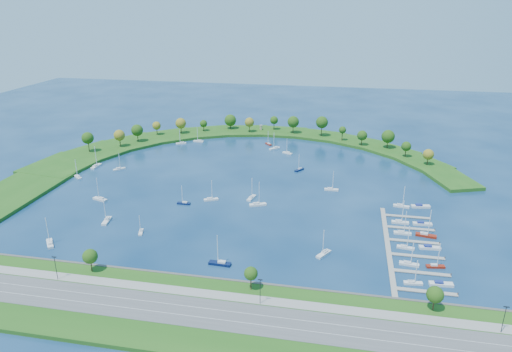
% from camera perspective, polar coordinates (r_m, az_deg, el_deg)
% --- Properties ---
extents(ground, '(700.00, 700.00, 0.00)m').
position_cam_1_polar(ground, '(277.23, -1.21, -1.06)').
color(ground, '#082548').
rests_on(ground, ground).
extents(south_shoreline, '(420.00, 43.10, 11.60)m').
position_cam_1_polar(south_shoreline, '(173.10, -10.18, -15.73)').
color(south_shoreline, '#1D5115').
rests_on(south_shoreline, ground).
extents(breakwater, '(286.74, 247.64, 2.00)m').
position_cam_1_polar(breakwater, '(332.84, -7.25, 2.74)').
color(breakwater, '#1D5115').
rests_on(breakwater, ground).
extents(breakwater_trees, '(240.44, 92.76, 16.03)m').
position_cam_1_polar(breakwater_trees, '(358.99, -0.24, 5.84)').
color(breakwater_trees, '#382314').
rests_on(breakwater_trees, breakwater).
extents(harbor_tower, '(2.60, 2.60, 3.99)m').
position_cam_1_polar(harbor_tower, '(388.54, 0.62, 6.00)').
color(harbor_tower, gray).
rests_on(harbor_tower, breakwater).
extents(dock_system, '(24.28, 82.00, 1.60)m').
position_cam_1_polar(dock_system, '(218.38, 17.82, -8.38)').
color(dock_system, gray).
rests_on(dock_system, ground).
extents(moored_boat_0, '(7.45, 8.52, 13.06)m').
position_cam_1_polar(moored_boat_0, '(230.22, -24.01, -7.52)').
color(moored_boat_0, silver).
rests_on(moored_boat_0, ground).
extents(moored_boat_1, '(8.07, 5.06, 11.51)m').
position_cam_1_polar(moored_boat_1, '(360.67, -9.20, 4.04)').
color(moored_boat_1, silver).
rests_on(moored_boat_1, ground).
extents(moored_boat_2, '(6.32, 8.40, 12.33)m').
position_cam_1_polar(moored_boat_2, '(204.93, 8.32, -9.37)').
color(moored_boat_2, silver).
rests_on(moored_boat_2, ground).
extents(moored_boat_3, '(9.39, 5.99, 13.41)m').
position_cam_1_polar(moored_boat_3, '(248.79, 0.21, -3.46)').
color(moored_boat_3, silver).
rests_on(moored_boat_3, ground).
extents(moored_boat_4, '(6.92, 7.07, 11.37)m').
position_cam_1_polar(moored_boat_4, '(313.98, -16.46, 0.89)').
color(moored_boat_4, silver).
rests_on(moored_boat_4, ground).
extents(moored_boat_5, '(9.15, 5.04, 12.96)m').
position_cam_1_polar(moored_boat_5, '(269.52, -18.62, -2.65)').
color(moored_boat_5, silver).
rests_on(moored_boat_5, ground).
extents(moored_boat_6, '(7.21, 2.09, 10.56)m').
position_cam_1_polar(moored_boat_6, '(253.65, -8.88, -3.26)').
color(moored_boat_6, '#09153B').
rests_on(moored_boat_6, ground).
extents(moored_boat_7, '(8.28, 2.87, 11.95)m').
position_cam_1_polar(moored_boat_7, '(364.29, -7.07, 4.32)').
color(moored_boat_7, silver).
rests_on(moored_boat_7, ground).
extents(moored_boat_8, '(9.42, 3.06, 13.68)m').
position_cam_1_polar(moored_boat_8, '(196.62, -4.45, -10.58)').
color(moored_boat_8, '#09153B').
rests_on(moored_boat_8, ground).
extents(moored_boat_9, '(4.09, 8.57, 12.15)m').
position_cam_1_polar(moored_boat_9, '(257.15, -0.56, -2.64)').
color(moored_boat_9, silver).
rests_on(moored_boat_9, ground).
extents(moored_boat_10, '(6.20, 6.70, 10.50)m').
position_cam_1_polar(moored_boat_10, '(354.60, 1.55, 4.01)').
color(moored_boat_10, maroon).
rests_on(moored_boat_10, ground).
extents(moored_boat_11, '(7.62, 6.77, 11.75)m').
position_cam_1_polar(moored_boat_11, '(307.85, -21.06, -0.06)').
color(moored_boat_11, silver).
rests_on(moored_boat_11, ground).
extents(moored_boat_12, '(8.14, 5.45, 11.70)m').
position_cam_1_polar(moored_boat_12, '(256.45, -5.57, -2.81)').
color(moored_boat_12, silver).
rests_on(moored_boat_12, ground).
extents(moored_boat_13, '(3.93, 9.24, 13.17)m').
position_cam_1_polar(moored_boat_13, '(242.81, -17.88, -5.18)').
color(moored_boat_13, silver).
rests_on(moored_boat_13, ground).
extents(moored_boat_14, '(3.59, 6.54, 9.27)m').
position_cam_1_polar(moored_boat_14, '(227.39, -13.97, -6.61)').
color(moored_boat_14, silver).
rests_on(moored_boat_14, ground).
extents(moored_boat_15, '(7.75, 5.27, 11.16)m').
position_cam_1_polar(moored_boat_15, '(333.77, 3.89, 2.89)').
color(moored_boat_15, silver).
rests_on(moored_boat_15, ground).
extents(moored_boat_16, '(8.10, 2.45, 11.83)m').
position_cam_1_polar(moored_boat_16, '(272.01, 9.24, -1.58)').
color(moored_boat_16, silver).
rests_on(moored_boat_16, ground).
extents(moored_boat_17, '(3.25, 9.71, 14.06)m').
position_cam_1_polar(moored_boat_17, '(323.54, -19.06, 1.20)').
color(moored_boat_17, silver).
rests_on(moored_boat_17, ground).
extents(moored_boat_18, '(5.88, 7.61, 11.24)m').
position_cam_1_polar(moored_boat_18, '(301.22, 5.35, 0.84)').
color(moored_boat_18, '#09153B').
rests_on(moored_boat_18, ground).
extents(moored_boat_19, '(7.68, 7.88, 12.64)m').
position_cam_1_polar(moored_boat_19, '(343.89, 2.31, 3.47)').
color(moored_boat_19, silver).
rests_on(moored_boat_19, ground).
extents(docked_boat_0, '(7.34, 2.70, 10.55)m').
position_cam_1_polar(docked_boat_0, '(194.04, 18.74, -12.25)').
color(docked_boat_0, silver).
rests_on(docked_boat_0, ground).
extents(docked_boat_1, '(9.25, 3.27, 1.85)m').
position_cam_1_polar(docked_boat_1, '(197.00, 21.76, -12.21)').
color(docked_boat_1, silver).
rests_on(docked_boat_1, ground).
extents(docked_boat_2, '(8.20, 3.30, 11.72)m').
position_cam_1_polar(docked_boat_2, '(205.86, 18.29, -10.15)').
color(docked_boat_2, silver).
rests_on(docked_boat_2, ground).
extents(docked_boat_3, '(7.79, 3.26, 11.10)m').
position_cam_1_polar(docked_boat_3, '(207.91, 21.19, -10.23)').
color(docked_boat_3, maroon).
rests_on(docked_boat_3, ground).
extents(docked_boat_4, '(7.79, 3.31, 11.10)m').
position_cam_1_polar(docked_boat_4, '(218.02, 17.90, -8.28)').
color(docked_boat_4, silver).
rests_on(docked_boat_4, ground).
extents(docked_boat_5, '(9.44, 3.28, 1.89)m').
position_cam_1_polar(docked_boat_5, '(221.36, 20.55, -8.23)').
color(docked_boat_5, silver).
rests_on(docked_boat_5, ground).
extents(docked_boat_6, '(8.08, 2.45, 11.80)m').
position_cam_1_polar(docked_boat_6, '(230.24, 17.55, -6.62)').
color(docked_boat_6, silver).
rests_on(docked_boat_6, ground).
extents(docked_boat_7, '(9.64, 4.14, 13.71)m').
position_cam_1_polar(docked_boat_7, '(231.46, 20.15, -6.79)').
color(docked_boat_7, maroon).
rests_on(docked_boat_7, ground).
extents(docked_boat_8, '(8.39, 2.52, 12.26)m').
position_cam_1_polar(docked_boat_8, '(240.53, 17.29, -5.38)').
color(docked_boat_8, silver).
rests_on(docked_boat_8, ground).
extents(docked_boat_9, '(9.25, 3.24, 1.85)m').
position_cam_1_polar(docked_boat_9, '(242.37, 19.74, -5.54)').
color(docked_boat_9, silver).
rests_on(docked_boat_9, ground).
extents(docked_boat_10, '(8.52, 3.65, 12.13)m').
position_cam_1_polar(docked_boat_10, '(258.95, 17.42, -3.48)').
color(docked_boat_10, silver).
rests_on(docked_boat_10, ground).
extents(docked_boat_11, '(10.16, 4.38, 2.01)m').
position_cam_1_polar(docked_boat_11, '(261.78, 19.55, -3.52)').
color(docked_boat_11, silver).
rests_on(docked_boat_11, ground).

